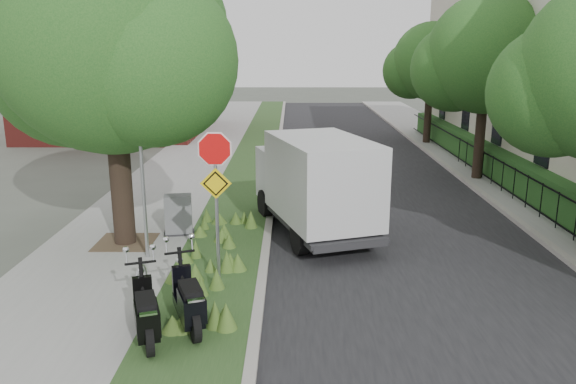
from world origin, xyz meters
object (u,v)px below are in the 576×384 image
at_px(scooter_near, 147,319).
at_px(sign_assembly, 216,176).
at_px(utility_cabinet, 178,215).
at_px(box_truck, 315,180).
at_px(scooter_far, 190,306).

bearing_deg(scooter_near, sign_assembly, 72.38).
relative_size(sign_assembly, utility_cabinet, 3.14).
height_order(scooter_near, box_truck, box_truck).
xyz_separation_m(box_truck, utility_cabinet, (-3.54, -0.35, -0.85)).
relative_size(sign_assembly, box_truck, 0.61).
bearing_deg(utility_cabinet, box_truck, 5.60).
xyz_separation_m(sign_assembly, scooter_far, (-0.21, -2.20, -1.78)).
bearing_deg(box_truck, scooter_near, -116.75).
bearing_deg(box_truck, utility_cabinet, -174.40).
distance_m(sign_assembly, scooter_near, 3.29).
bearing_deg(sign_assembly, utility_cabinet, 115.64).
xyz_separation_m(sign_assembly, box_truck, (2.14, 3.26, -0.86)).
height_order(scooter_far, box_truck, box_truck).
xyz_separation_m(scooter_near, scooter_far, (0.63, 0.44, 0.01)).
bearing_deg(sign_assembly, box_truck, 56.78).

